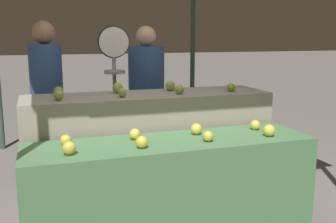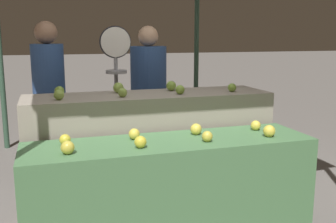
{
  "view_description": "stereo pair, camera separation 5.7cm",
  "coord_description": "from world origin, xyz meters",
  "views": [
    {
      "loc": [
        -0.87,
        -2.53,
        1.5
      ],
      "look_at": [
        0.07,
        0.3,
        0.92
      ],
      "focal_mm": 42.0,
      "sensor_mm": 36.0,
      "label": 1
    },
    {
      "loc": [
        -0.82,
        -2.55,
        1.5
      ],
      "look_at": [
        0.07,
        0.3,
        0.92
      ],
      "focal_mm": 42.0,
      "sensor_mm": 36.0,
      "label": 2
    }
  ],
  "objects": [
    {
      "name": "apple_front_2",
      "position": [
        0.23,
        -0.1,
        0.81
      ],
      "size": [
        0.08,
        0.08,
        0.08
      ],
      "primitive_type": "sphere",
      "color": "gold",
      "rests_on": "display_counter_front"
    },
    {
      "name": "apple_front_3",
      "position": [
        0.72,
        -0.11,
        0.82
      ],
      "size": [
        0.09,
        0.09,
        0.09
      ],
      "primitive_type": "sphere",
      "color": "yellow",
      "rests_on": "display_counter_front"
    },
    {
      "name": "display_counter_front",
      "position": [
        0.0,
        0.0,
        0.39
      ],
      "size": [
        2.04,
        0.55,
        0.77
      ],
      "primitive_type": "cube",
      "color": "#4C7A4C",
      "rests_on": "ground_plane"
    },
    {
      "name": "apple_front_4",
      "position": [
        -0.72,
        0.11,
        0.81
      ],
      "size": [
        0.08,
        0.08,
        0.08
      ],
      "primitive_type": "sphere",
      "color": "gold",
      "rests_on": "display_counter_front"
    },
    {
      "name": "apple_back_0",
      "position": [
        -0.73,
        0.49,
        1.06
      ],
      "size": [
        0.08,
        0.08,
        0.08
      ],
      "primitive_type": "sphere",
      "color": "#8EB247",
      "rests_on": "display_counter_back"
    },
    {
      "name": "apple_front_5",
      "position": [
        -0.24,
        0.11,
        0.81
      ],
      "size": [
        0.08,
        0.08,
        0.08
      ],
      "primitive_type": "sphere",
      "color": "yellow",
      "rests_on": "display_counter_front"
    },
    {
      "name": "apple_back_5",
      "position": [
        -0.24,
        0.72,
        1.07
      ],
      "size": [
        0.09,
        0.09,
        0.09
      ],
      "primitive_type": "sphere",
      "color": "#8EB247",
      "rests_on": "display_counter_back"
    },
    {
      "name": "apple_front_0",
      "position": [
        -0.71,
        -0.11,
        0.82
      ],
      "size": [
        0.09,
        0.09,
        0.09
      ],
      "primitive_type": "sphere",
      "color": "gold",
      "rests_on": "display_counter_front"
    },
    {
      "name": "apple_back_1",
      "position": [
        -0.25,
        0.48,
        1.06
      ],
      "size": [
        0.07,
        0.07,
        0.07
      ],
      "primitive_type": "sphere",
      "color": "#8EB247",
      "rests_on": "display_counter_back"
    },
    {
      "name": "apple_front_1",
      "position": [
        -0.25,
        -0.11,
        0.82
      ],
      "size": [
        0.08,
        0.08,
        0.08
      ],
      "primitive_type": "sphere",
      "color": "gold",
      "rests_on": "display_counter_front"
    },
    {
      "name": "person_vendor_at_scale",
      "position": [
        0.22,
        1.47,
        0.92
      ],
      "size": [
        0.41,
        0.41,
        1.6
      ],
      "rotation": [
        0.0,
        0.0,
        3.07
      ],
      "color": "#2D2D38",
      "rests_on": "ground_plane"
    },
    {
      "name": "apple_back_6",
      "position": [
        0.23,
        0.72,
        1.07
      ],
      "size": [
        0.09,
        0.09,
        0.09
      ],
      "primitive_type": "sphere",
      "color": "#84AD3D",
      "rests_on": "display_counter_back"
    },
    {
      "name": "apple_front_7",
      "position": [
        0.73,
        0.1,
        0.81
      ],
      "size": [
        0.08,
        0.08,
        0.08
      ],
      "primitive_type": "sphere",
      "color": "yellow",
      "rests_on": "display_counter_front"
    },
    {
      "name": "person_customer_left",
      "position": [
        -0.79,
        1.42,
        0.96
      ],
      "size": [
        0.36,
        0.36,
        1.64
      ],
      "rotation": [
        0.0,
        0.0,
        3.34
      ],
      "color": "#2D2D38",
      "rests_on": "ground_plane"
    },
    {
      "name": "apple_back_2",
      "position": [
        0.24,
        0.5,
        1.06
      ],
      "size": [
        0.08,
        0.08,
        0.08
      ],
      "primitive_type": "sphere",
      "color": "#84AD3D",
      "rests_on": "display_counter_back"
    },
    {
      "name": "apple_front_6",
      "position": [
        0.23,
        0.11,
        0.82
      ],
      "size": [
        0.09,
        0.09,
        0.09
      ],
      "primitive_type": "sphere",
      "color": "yellow",
      "rests_on": "display_counter_front"
    },
    {
      "name": "produce_scale",
      "position": [
        -0.17,
        1.19,
        1.17
      ],
      "size": [
        0.3,
        0.2,
        1.59
      ],
      "color": "#99999E",
      "rests_on": "ground_plane"
    },
    {
      "name": "display_counter_back",
      "position": [
        0.0,
        0.6,
        0.51
      ],
      "size": [
        2.04,
        0.55,
        1.02
      ],
      "primitive_type": "cube",
      "color": "gray",
      "rests_on": "ground_plane"
    },
    {
      "name": "apple_back_3",
      "position": [
        0.71,
        0.5,
        1.06
      ],
      "size": [
        0.07,
        0.07,
        0.07
      ],
      "primitive_type": "sphere",
      "color": "#7AA338",
      "rests_on": "display_counter_back"
    },
    {
      "name": "apple_back_4",
      "position": [
        -0.72,
        0.7,
        1.06
      ],
      "size": [
        0.08,
        0.08,
        0.08
      ],
      "primitive_type": "sphere",
      "color": "#84AD3D",
      "rests_on": "display_counter_back"
    }
  ]
}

